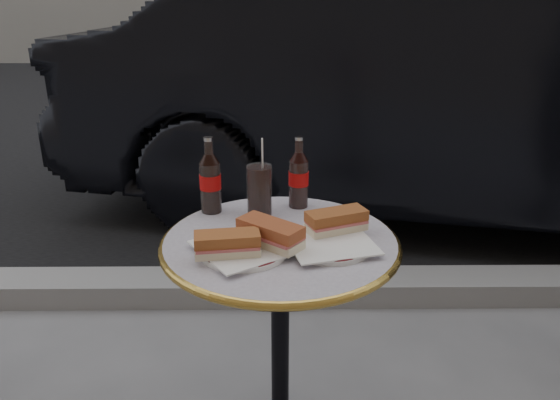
{
  "coord_description": "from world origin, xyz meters",
  "views": [
    {
      "loc": [
        -0.01,
        -1.27,
        1.34
      ],
      "look_at": [
        0.0,
        0.05,
        0.82
      ],
      "focal_mm": 35.0,
      "sensor_mm": 36.0,
      "label": 1
    }
  ],
  "objects_px": {
    "plate_right": "(329,244)",
    "cola_glass": "(259,190)",
    "bistro_table": "(280,355)",
    "cola_bottle_right": "(299,172)",
    "plate_left": "(244,250)",
    "parked_car": "(453,91)",
    "cola_bottle_left": "(210,175)"
  },
  "relations": [
    {
      "from": "plate_left",
      "to": "bistro_table",
      "type": "bearing_deg",
      "value": 40.05
    },
    {
      "from": "bistro_table",
      "to": "plate_left",
      "type": "height_order",
      "value": "plate_left"
    },
    {
      "from": "bistro_table",
      "to": "plate_right",
      "type": "bearing_deg",
      "value": -20.2
    },
    {
      "from": "plate_right",
      "to": "cola_glass",
      "type": "bearing_deg",
      "value": 131.08
    },
    {
      "from": "plate_left",
      "to": "plate_right",
      "type": "height_order",
      "value": "same"
    },
    {
      "from": "bistro_table",
      "to": "parked_car",
      "type": "bearing_deg",
      "value": 62.18
    },
    {
      "from": "plate_left",
      "to": "cola_bottle_right",
      "type": "height_order",
      "value": "cola_bottle_right"
    },
    {
      "from": "plate_left",
      "to": "cola_bottle_left",
      "type": "xyz_separation_m",
      "value": [
        -0.11,
        0.26,
        0.1
      ]
    },
    {
      "from": "plate_right",
      "to": "cola_bottle_left",
      "type": "xyz_separation_m",
      "value": [
        -0.32,
        0.23,
        0.1
      ]
    },
    {
      "from": "plate_left",
      "to": "cola_bottle_right",
      "type": "bearing_deg",
      "value": 64.0
    },
    {
      "from": "bistro_table",
      "to": "plate_right",
      "type": "xyz_separation_m",
      "value": [
        0.12,
        -0.04,
        0.37
      ]
    },
    {
      "from": "cola_glass",
      "to": "plate_left",
      "type": "bearing_deg",
      "value": -97.83
    },
    {
      "from": "bistro_table",
      "to": "cola_bottle_right",
      "type": "distance_m",
      "value": 0.53
    },
    {
      "from": "cola_bottle_left",
      "to": "cola_glass",
      "type": "height_order",
      "value": "cola_bottle_left"
    },
    {
      "from": "plate_right",
      "to": "cola_glass",
      "type": "height_order",
      "value": "cola_glass"
    },
    {
      "from": "bistro_table",
      "to": "plate_right",
      "type": "distance_m",
      "value": 0.39
    },
    {
      "from": "plate_left",
      "to": "cola_glass",
      "type": "relative_size",
      "value": 1.5
    },
    {
      "from": "cola_bottle_right",
      "to": "parked_car",
      "type": "relative_size",
      "value": 0.05
    },
    {
      "from": "cola_bottle_left",
      "to": "cola_bottle_right",
      "type": "xyz_separation_m",
      "value": [
        0.25,
        0.04,
        -0.0
      ]
    },
    {
      "from": "plate_left",
      "to": "cola_bottle_left",
      "type": "relative_size",
      "value": 0.99
    },
    {
      "from": "cola_bottle_left",
      "to": "cola_bottle_right",
      "type": "bearing_deg",
      "value": 8.47
    },
    {
      "from": "bistro_table",
      "to": "cola_bottle_left",
      "type": "height_order",
      "value": "cola_bottle_left"
    },
    {
      "from": "plate_right",
      "to": "cola_glass",
      "type": "relative_size",
      "value": 1.49
    },
    {
      "from": "plate_left",
      "to": "cola_glass",
      "type": "distance_m",
      "value": 0.25
    },
    {
      "from": "cola_bottle_right",
      "to": "parked_car",
      "type": "xyz_separation_m",
      "value": [
        1.0,
        1.77,
        -0.09
      ]
    },
    {
      "from": "plate_left",
      "to": "parked_car",
      "type": "relative_size",
      "value": 0.05
    },
    {
      "from": "parked_car",
      "to": "cola_bottle_left",
      "type": "bearing_deg",
      "value": 156.97
    },
    {
      "from": "plate_left",
      "to": "cola_bottle_left",
      "type": "distance_m",
      "value": 0.3
    },
    {
      "from": "parked_car",
      "to": "plate_left",
      "type": "bearing_deg",
      "value": 162.71
    },
    {
      "from": "plate_right",
      "to": "parked_car",
      "type": "distance_m",
      "value": 2.24
    },
    {
      "from": "cola_bottle_left",
      "to": "cola_glass",
      "type": "bearing_deg",
      "value": -9.93
    },
    {
      "from": "cola_bottle_right",
      "to": "parked_car",
      "type": "bearing_deg",
      "value": 60.64
    }
  ]
}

